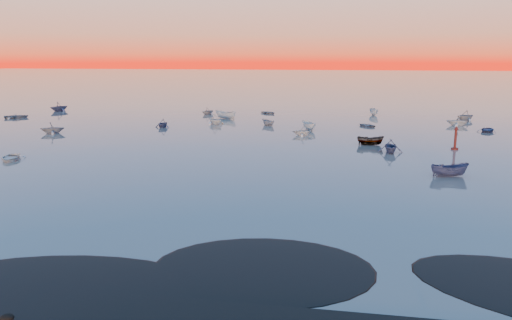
% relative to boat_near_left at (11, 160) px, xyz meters
% --- Properties ---
extents(ground, '(600.00, 600.00, 0.00)m').
position_rel_boat_near_left_xyz_m(ground, '(27.91, 73.10, 0.00)').
color(ground, slate).
rests_on(ground, ground).
extents(mud_lobes, '(140.00, 6.00, 0.07)m').
position_rel_boat_near_left_xyz_m(mud_lobes, '(27.91, -27.90, 0.01)').
color(mud_lobes, black).
rests_on(mud_lobes, ground).
extents(moored_fleet, '(124.00, 58.00, 1.20)m').
position_rel_boat_near_left_xyz_m(moored_fleet, '(27.91, 26.10, 0.00)').
color(moored_fleet, white).
rests_on(moored_fleet, ground).
extents(boat_near_left, '(4.34, 2.99, 1.00)m').
position_rel_boat_near_left_xyz_m(boat_near_left, '(0.00, 0.00, 0.00)').
color(boat_near_left, white).
rests_on(boat_near_left, ground).
extents(boat_near_center, '(2.45, 4.25, 1.38)m').
position_rel_boat_near_left_xyz_m(boat_near_center, '(50.36, 0.45, 0.00)').
color(boat_near_center, navy).
rests_on(boat_near_center, ground).
extents(boat_near_right, '(3.95, 1.84, 1.37)m').
position_rel_boat_near_left_xyz_m(boat_near_right, '(45.46, 12.77, 0.00)').
color(boat_near_right, navy).
rests_on(boat_near_right, ground).
extents(channel_marker, '(0.93, 0.93, 3.29)m').
position_rel_boat_near_left_xyz_m(channel_marker, '(54.13, 16.39, 1.30)').
color(channel_marker, '#47130F').
rests_on(channel_marker, ground).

